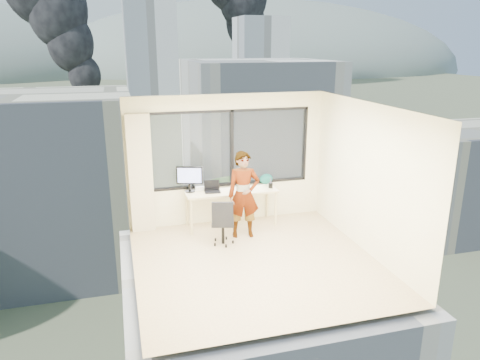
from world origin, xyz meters
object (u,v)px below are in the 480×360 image
object	(u,v)px
chair	(223,221)
handbag	(266,179)
monitor	(190,179)
person	(244,195)
game_console	(203,187)
desk	(231,208)
laptop	(212,187)

from	to	relation	value
chair	handbag	size ratio (longest dim) A/B	3.23
monitor	chair	bearing A→B (deg)	-47.08
person	monitor	xyz separation A→B (m)	(-0.90, 0.68, 0.18)
person	game_console	xyz separation A→B (m)	(-0.62, 0.80, -0.04)
desk	person	bearing A→B (deg)	-79.97
person	monitor	size ratio (longest dim) A/B	3.20
chair	person	distance (m)	0.65
monitor	handbag	size ratio (longest dim) A/B	1.87
desk	laptop	size ratio (longest dim) A/B	5.62
monitor	game_console	xyz separation A→B (m)	(0.28, 0.12, -0.22)
person	handbag	xyz separation A→B (m)	(0.70, 0.77, 0.03)
monitor	game_console	world-z (taller)	monitor
desk	monitor	size ratio (longest dim) A/B	3.50
game_console	handbag	bearing A→B (deg)	-1.20
person	handbag	world-z (taller)	person
chair	person	world-z (taller)	person
game_console	chair	bearing A→B (deg)	-81.07
chair	game_console	world-z (taller)	chair
desk	handbag	distance (m)	0.96
monitor	game_console	bearing A→B (deg)	41.20
game_console	monitor	bearing A→B (deg)	-156.16
game_console	laptop	size ratio (longest dim) A/B	0.99
handbag	desk	bearing A→B (deg)	-160.02
game_console	laptop	distance (m)	0.31
laptop	desk	bearing A→B (deg)	7.93
chair	handbag	world-z (taller)	handbag
monitor	handbag	xyz separation A→B (m)	(1.60, 0.09, -0.15)
person	game_console	world-z (taller)	person
desk	game_console	size ratio (longest dim) A/B	5.69
handbag	person	bearing A→B (deg)	-127.42
desk	laptop	bearing A→B (deg)	-176.74
desk	handbag	size ratio (longest dim) A/B	6.55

